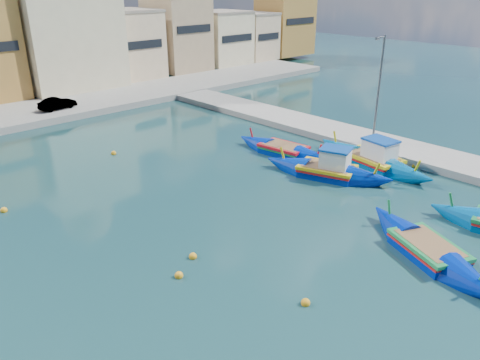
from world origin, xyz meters
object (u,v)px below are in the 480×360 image
church_block (58,11)px  luzzu_cyan_mid (283,151)px  luzzu_blue_south (428,251)px  quay_street_lamp (378,89)px  luzzu_blue_cabin (327,171)px  luzzu_turquoise_cabin (372,161)px

church_block → luzzu_cyan_mid: size_ratio=2.31×
church_block → luzzu_blue_south: 44.63m
luzzu_cyan_mid → luzzu_blue_south: bearing=-111.9°
luzzu_blue_south → quay_street_lamp: bearing=41.3°
luzzu_blue_cabin → luzzu_cyan_mid: size_ratio=1.05×
church_block → luzzu_cyan_mid: bearing=-86.8°
luzzu_blue_south → luzzu_cyan_mid: bearing=68.1°
church_block → quay_street_lamp: (7.44, -34.00, -4.07)m
church_block → luzzu_turquoise_cabin: 37.12m
church_block → luzzu_turquoise_cabin: church_block is taller
luzzu_blue_south → luzzu_turquoise_cabin: bearing=44.4°
quay_street_lamp → church_block: bearing=102.3°
luzzu_blue_cabin → luzzu_blue_south: luzzu_blue_cabin is taller
luzzu_turquoise_cabin → luzzu_cyan_mid: luzzu_turquoise_cabin is taller
quay_street_lamp → luzzu_blue_cabin: size_ratio=0.92×
quay_street_lamp → luzzu_cyan_mid: quay_street_lamp is taller
luzzu_turquoise_cabin → church_block: bearing=96.7°
luzzu_cyan_mid → luzzu_blue_south: size_ratio=0.98×
church_block → luzzu_blue_cabin: 35.96m
luzzu_turquoise_cabin → luzzu_cyan_mid: size_ratio=1.19×
church_block → quay_street_lamp: size_ratio=2.39×
quay_street_lamp → luzzu_blue_cabin: 7.99m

